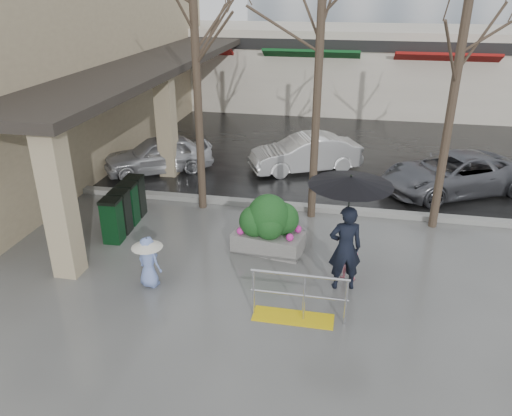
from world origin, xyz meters
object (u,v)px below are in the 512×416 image
(news_boxes, at_px, (125,208))
(tree_midwest, at_px, (321,20))
(tree_mideast, at_px, (463,39))
(handrail, at_px, (297,302))
(woman, at_px, (348,218))
(child_blue, at_px, (148,257))
(car_c, at_px, (454,173))
(planter, at_px, (269,224))
(tree_west, at_px, (194,24))
(child_pink, at_px, (347,259))
(car_b, at_px, (305,153))
(car_a, at_px, (158,154))

(news_boxes, bearing_deg, tree_midwest, 16.28)
(tree_mideast, bearing_deg, handrail, -123.19)
(woman, bearing_deg, child_blue, -3.75)
(child_blue, xyz_separation_m, car_c, (7.29, 6.86, -0.07))
(child_blue, bearing_deg, planter, -118.72)
(handrail, bearing_deg, car_c, 61.61)
(handrail, height_order, child_blue, child_blue)
(tree_west, xyz_separation_m, news_boxes, (-1.64, -1.69, -4.50))
(child_pink, height_order, car_b, car_b)
(tree_west, height_order, car_a, tree_west)
(news_boxes, bearing_deg, tree_west, 42.87)
(child_blue, height_order, car_b, car_b)
(news_boxes, distance_m, car_b, 6.89)
(car_b, bearing_deg, woman, -13.32)
(car_a, bearing_deg, news_boxes, -20.98)
(news_boxes, xyz_separation_m, car_b, (4.26, 5.42, 0.05))
(tree_mideast, height_order, woman, tree_mideast)
(car_c, bearing_deg, car_a, -117.27)
(tree_west, xyz_separation_m, child_pink, (4.27, -3.12, -4.58))
(tree_west, xyz_separation_m, woman, (4.21, -3.50, -3.43))
(tree_midwest, height_order, planter, tree_midwest)
(tree_midwest, height_order, child_blue, tree_midwest)
(woman, bearing_deg, car_a, -56.90)
(handrail, bearing_deg, tree_midwest, 91.91)
(car_b, bearing_deg, child_pink, -12.12)
(tree_midwest, distance_m, child_blue, 6.94)
(tree_west, bearing_deg, tree_midwest, 0.00)
(planter, bearing_deg, child_blue, -137.82)
(handrail, distance_m, car_a, 9.39)
(child_pink, bearing_deg, car_a, -33.93)
(planter, height_order, car_a, planter)
(tree_mideast, bearing_deg, woman, -123.28)
(child_pink, xyz_separation_m, planter, (-1.92, 0.94, 0.20))
(woman, relative_size, child_pink, 2.94)
(tree_midwest, bearing_deg, child_blue, -126.33)
(news_boxes, height_order, car_c, car_c)
(child_pink, distance_m, car_b, 7.05)
(handrail, height_order, woman, woman)
(child_blue, bearing_deg, car_c, -117.64)
(woman, xyz_separation_m, car_a, (-6.57, 6.13, -1.03))
(tree_mideast, distance_m, child_blue, 8.74)
(car_a, height_order, car_c, same)
(tree_mideast, xyz_separation_m, woman, (-2.29, -3.50, -3.20))
(child_pink, bearing_deg, planter, -19.05)
(tree_midwest, relative_size, news_boxes, 3.33)
(child_blue, distance_m, news_boxes, 3.08)
(tree_mideast, relative_size, planter, 3.59)
(handrail, distance_m, planter, 2.82)
(tree_midwest, bearing_deg, car_a, 154.72)
(tree_midwest, xyz_separation_m, car_b, (-0.59, 3.73, -4.60))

